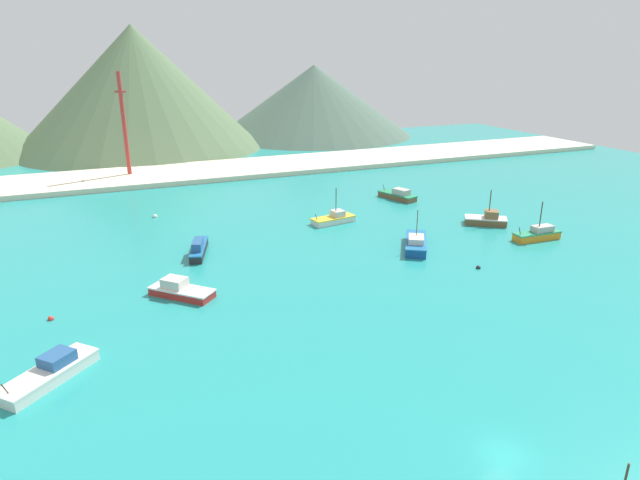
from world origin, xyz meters
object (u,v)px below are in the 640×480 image
fishing_boat_1 (180,290)px  fishing_boat_9 (398,195)px  fishing_boat_2 (416,243)px  buoy_1 (478,268)px  fishing_boat_0 (334,219)px  fishing_boat_6 (199,248)px  fishing_boat_7 (487,219)px  buoy_2 (155,216)px  radio_tower (124,126)px  buoy_0 (51,319)px  fishing_boat_8 (538,234)px  fishing_boat_4 (50,372)px

fishing_boat_1 → fishing_boat_9: 59.82m
fishing_boat_2 → buoy_1: 11.55m
buoy_1 → fishing_boat_0: bearing=109.9°
fishing_boat_2 → fishing_boat_6: 34.37m
fishing_boat_1 → fishing_boat_2: 37.92m
fishing_boat_6 → buoy_1: (36.48, -21.70, -0.85)m
fishing_boat_2 → fishing_boat_1: bearing=-174.6°
fishing_boat_7 → buoy_2: bearing=153.1°
fishing_boat_6 → radio_tower: size_ratio=0.38×
fishing_boat_0 → fishing_boat_1: fishing_boat_0 is taller
fishing_boat_1 → fishing_boat_0: bearing=34.3°
buoy_0 → buoy_1: bearing=-6.5°
fishing_boat_9 → fishing_boat_8: bearing=-75.7°
fishing_boat_2 → fishing_boat_4: bearing=-161.0°
buoy_2 → radio_tower: 38.93m
fishing_boat_7 → buoy_0: bearing=-171.8°
fishing_boat_0 → buoy_1: (10.33, -28.59, -0.64)m
fishing_boat_6 → radio_tower: radio_tower is taller
fishing_boat_9 → buoy_0: (-66.13, -32.30, -0.76)m
fishing_boat_0 → buoy_1: 30.41m
fishing_boat_7 → fishing_boat_8: bearing=-76.8°
buoy_1 → fishing_boat_7: bearing=48.3°
fishing_boat_0 → fishing_boat_6: fishing_boat_0 is taller
fishing_boat_1 → fishing_boat_8: bearing=-0.6°
fishing_boat_0 → buoy_1: bearing=-70.1°
buoy_1 → fishing_boat_1: bearing=170.1°
buoy_0 → fishing_boat_4: bearing=-87.5°
fishing_boat_1 → fishing_boat_2: (37.75, 3.57, 0.09)m
fishing_boat_2 → fishing_boat_0: bearing=110.1°
fishing_boat_8 → buoy_2: bearing=146.5°
fishing_boat_7 → fishing_boat_9: 22.63m
fishing_boat_7 → radio_tower: size_ratio=0.31×
fishing_boat_0 → fishing_boat_4: (-45.93, -35.77, 0.05)m
fishing_boat_1 → fishing_boat_6: size_ratio=0.85×
fishing_boat_0 → fishing_boat_6: (-26.15, -6.89, 0.21)m
fishing_boat_1 → buoy_2: bearing=88.2°
fishing_boat_6 → fishing_boat_7: 51.74m
fishing_boat_8 → radio_tower: size_ratio=0.33×
fishing_boat_2 → buoy_0: fishing_boat_2 is taller
buoy_1 → fishing_boat_8: bearing=21.0°
fishing_boat_9 → buoy_1: (-9.27, -38.75, -0.76)m
fishing_boat_4 → fishing_boat_7: 75.25m
fishing_boat_0 → buoy_1: size_ratio=12.84×
fishing_boat_4 → buoy_0: bearing=92.5°
buoy_0 → buoy_2: bearing=66.9°
buoy_1 → buoy_2: 60.48m
fishing_boat_9 → radio_tower: 68.01m
fishing_boat_1 → fishing_boat_7: fishing_boat_7 is taller
fishing_boat_4 → fishing_boat_1: bearing=44.6°
fishing_boat_2 → fishing_boat_4: 55.43m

